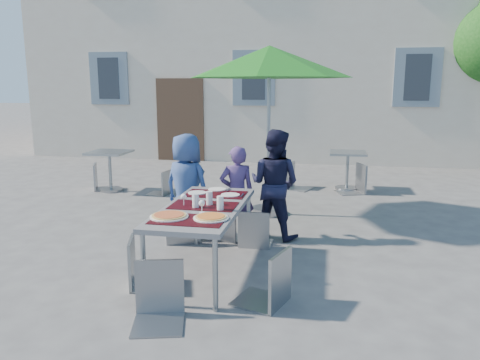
% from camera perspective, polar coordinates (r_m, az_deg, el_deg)
% --- Properties ---
extents(ground, '(90.00, 90.00, 0.00)m').
position_cam_1_polar(ground, '(5.44, -11.41, -10.48)').
color(ground, '#48484A').
rests_on(ground, ground).
extents(dining_table, '(0.80, 1.85, 0.76)m').
position_cam_1_polar(dining_table, '(5.03, -4.47, -3.75)').
color(dining_table, '#4A4A50').
rests_on(dining_table, ground).
extents(pizza_near_left, '(0.38, 0.38, 0.03)m').
position_cam_1_polar(pizza_near_left, '(4.61, -8.65, -4.32)').
color(pizza_near_left, white).
rests_on(pizza_near_left, dining_table).
extents(pizza_near_right, '(0.34, 0.34, 0.03)m').
position_cam_1_polar(pizza_near_right, '(4.51, -3.57, -4.54)').
color(pizza_near_right, white).
rests_on(pizza_near_right, dining_table).
extents(glassware, '(0.49, 0.38, 0.15)m').
position_cam_1_polar(glassware, '(4.91, -4.27, -2.53)').
color(glassware, silver).
rests_on(glassware, dining_table).
extents(place_settings, '(0.67, 0.48, 0.01)m').
position_cam_1_polar(place_settings, '(5.59, -3.06, -1.49)').
color(place_settings, white).
rests_on(place_settings, dining_table).
extents(child_0, '(0.79, 0.64, 1.40)m').
position_cam_1_polar(child_0, '(6.25, -6.51, -0.74)').
color(child_0, navy).
rests_on(child_0, ground).
extents(child_1, '(0.53, 0.44, 1.25)m').
position_cam_1_polar(child_1, '(6.13, -0.38, -1.62)').
color(child_1, '#49346A').
rests_on(child_1, ground).
extents(child_2, '(0.80, 0.62, 1.46)m').
position_cam_1_polar(child_2, '(6.22, 4.22, -0.49)').
color(child_2, '#161731').
rests_on(child_2, ground).
extents(chair_0, '(0.57, 0.57, 0.99)m').
position_cam_1_polar(chair_0, '(6.07, -7.07, -2.25)').
color(chair_0, gray).
rests_on(chair_0, ground).
extents(chair_1, '(0.49, 0.49, 0.91)m').
position_cam_1_polar(chair_1, '(6.12, -1.85, -2.54)').
color(chair_1, gray).
rests_on(chair_1, ground).
extents(chair_2, '(0.41, 0.41, 0.90)m').
position_cam_1_polar(chair_2, '(5.87, 1.85, -3.23)').
color(chair_2, gray).
rests_on(chair_2, ground).
extents(chair_3, '(0.53, 0.52, 0.94)m').
position_cam_1_polar(chair_3, '(4.84, -12.04, -6.39)').
color(chair_3, gray).
rests_on(chair_3, ground).
extents(chair_4, '(0.57, 0.56, 1.00)m').
position_cam_1_polar(chair_4, '(4.32, 3.74, -7.83)').
color(chair_4, gray).
rests_on(chair_4, ground).
extents(chair_5, '(0.53, 0.53, 0.97)m').
position_cam_1_polar(chair_5, '(4.10, -10.05, -9.30)').
color(chair_5, gray).
rests_on(chair_5, ground).
extents(patio_umbrella, '(2.48, 2.48, 2.60)m').
position_cam_1_polar(patio_umbrella, '(7.23, 3.59, 14.01)').
color(patio_umbrella, '#929499').
rests_on(patio_umbrella, ground).
extents(cafe_table_0, '(0.72, 0.72, 0.78)m').
position_cam_1_polar(cafe_table_0, '(9.33, -15.59, 1.97)').
color(cafe_table_0, '#929499').
rests_on(cafe_table_0, ground).
extents(bg_chair_l_0, '(0.57, 0.56, 0.97)m').
position_cam_1_polar(bg_chair_l_0, '(9.52, -16.71, 2.26)').
color(bg_chair_l_0, gray).
rests_on(bg_chair_l_0, ground).
extents(bg_chair_r_0, '(0.43, 0.42, 0.86)m').
position_cam_1_polar(bg_chair_r_0, '(8.83, -9.51, 1.41)').
color(bg_chair_r_0, gray).
rests_on(bg_chair_r_0, ground).
extents(cafe_table_1, '(0.69, 0.69, 0.74)m').
position_cam_1_polar(cafe_table_1, '(9.39, 12.97, 1.93)').
color(cafe_table_1, '#929499').
rests_on(cafe_table_1, ground).
extents(bg_chair_l_1, '(0.57, 0.57, 1.00)m').
position_cam_1_polar(bg_chair_l_1, '(9.25, 6.67, 2.51)').
color(bg_chair_l_1, '#90959B').
rests_on(bg_chair_l_1, ground).
extents(bg_chair_r_1, '(0.60, 0.59, 1.05)m').
position_cam_1_polar(bg_chair_r_1, '(9.09, 14.03, 2.29)').
color(bg_chair_r_1, gray).
rests_on(bg_chair_r_1, ground).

